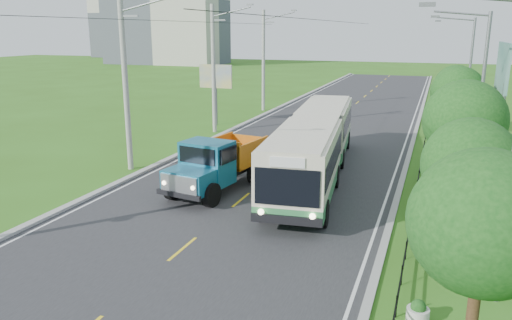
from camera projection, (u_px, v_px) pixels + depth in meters
The scene contains 30 objects.
ground at pixel (183, 249), 18.91m from camera, with size 240.00×240.00×0.00m, color #326217.
road at pixel (311, 142), 37.08m from camera, with size 14.00×120.00×0.02m, color #28282B.
curb_left at pixel (222, 134), 39.45m from camera, with size 0.40×120.00×0.15m, color #9E9E99.
curb_right at pixel (411, 149), 34.69m from camera, with size 0.30×120.00×0.10m, color #9E9E99.
edge_line_left at pixel (229, 135), 39.28m from camera, with size 0.12×120.00×0.00m, color silver.
edge_line_right at pixel (403, 149), 34.87m from camera, with size 0.12×120.00×0.00m, color silver.
centre_dash at pixel (183, 249), 18.90m from camera, with size 0.12×2.20×0.00m, color yellow.
railing_right at pixel (420, 168), 28.90m from camera, with size 0.04×40.00×0.60m, color black.
pole_near at pixel (126, 83), 28.54m from camera, with size 3.51×0.32×10.00m.
pole_mid at pixel (214, 69), 39.45m from camera, with size 3.51×0.32×10.00m.
pole_far at pixel (264, 60), 50.35m from camera, with size 3.51×0.32×10.00m.
tree_front at pixel (485, 229), 11.19m from camera, with size 3.36×3.41×5.60m.
tree_second at pixel (471, 170), 16.69m from camera, with size 3.18×3.26×5.30m.
tree_third at pixel (465, 125), 22.02m from camera, with size 3.60×3.62×6.00m.
tree_fourth at pixel (460, 113), 27.58m from camera, with size 3.24×3.31×5.40m.
tree_fifth at pixel (458, 96), 32.96m from camera, with size 3.48×3.52×5.80m.
tree_back at pixel (456, 89), 38.47m from camera, with size 3.30×3.36×5.50m.
streetlight_near at pixel (510, 145), 14.13m from camera, with size 3.02×0.20×9.07m.
streetlight_mid at pixel (479, 90), 26.86m from camera, with size 3.02×0.20×9.07m.
streetlight_far at pixel (468, 71), 39.58m from camera, with size 3.02×0.20×9.07m.
planter_front at pixel (418, 312), 14.16m from camera, with size 0.64×0.64×0.67m.
planter_near at pixel (427, 216), 21.43m from camera, with size 0.64×0.64×0.67m.
planter_mid at pixel (431, 169), 28.70m from camera, with size 0.64×0.64×0.67m.
planter_far at pixel (434, 141), 35.97m from camera, with size 0.64×0.64×0.67m.
billboard_left at pixel (216, 80), 42.90m from camera, with size 3.00×0.20×5.20m.
billboard_right at pixel (502, 74), 31.65m from camera, with size 0.24×6.00×7.30m.
apartment_near at pixel (165, 0), 119.72m from camera, with size 28.00×14.00×30.00m, color #B7B2A3.
apartment_far at pixel (135, 13), 151.25m from camera, with size 24.00×14.00×26.00m, color #B7B2A3.
bus at pixel (315, 141), 27.68m from camera, with size 4.80×17.97×3.43m.
dump_truck at pixel (217, 161), 25.49m from camera, with size 3.42×6.87×2.76m.
Camera 1 is at (8.60, -15.42, 8.05)m, focal length 35.00 mm.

